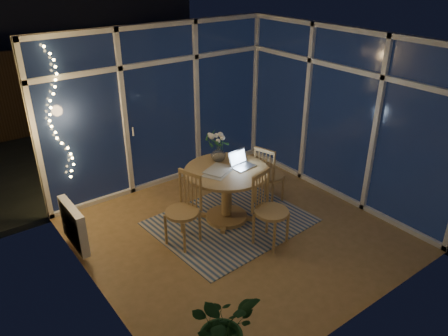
{
  "coord_description": "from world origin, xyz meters",
  "views": [
    {
      "loc": [
        -3.19,
        -3.96,
        3.5
      ],
      "look_at": [
        -0.04,
        0.25,
        0.91
      ],
      "focal_mm": 35.0,
      "sensor_mm": 36.0,
      "label": 1
    }
  ],
  "objects_px": {
    "dining_table": "(227,195)",
    "chair_right": "(270,174)",
    "laptop": "(243,159)",
    "chair_front": "(272,210)",
    "chair_left": "(182,211)",
    "flower_vase": "(218,154)"
  },
  "relations": [
    {
      "from": "chair_right",
      "to": "laptop",
      "type": "bearing_deg",
      "value": 80.75
    },
    {
      "from": "laptop",
      "to": "flower_vase",
      "type": "bearing_deg",
      "value": 105.69
    },
    {
      "from": "dining_table",
      "to": "flower_vase",
      "type": "relative_size",
      "value": 5.64
    },
    {
      "from": "dining_table",
      "to": "laptop",
      "type": "distance_m",
      "value": 0.58
    },
    {
      "from": "dining_table",
      "to": "flower_vase",
      "type": "xyz_separation_m",
      "value": [
        0.08,
        0.31,
        0.51
      ]
    },
    {
      "from": "dining_table",
      "to": "chair_left",
      "type": "distance_m",
      "value": 0.83
    },
    {
      "from": "chair_left",
      "to": "flower_vase",
      "type": "xyz_separation_m",
      "value": [
        0.9,
        0.43,
        0.41
      ]
    },
    {
      "from": "dining_table",
      "to": "flower_vase",
      "type": "bearing_deg",
      "value": 74.77
    },
    {
      "from": "chair_left",
      "to": "chair_front",
      "type": "bearing_deg",
      "value": 35.46
    },
    {
      "from": "chair_right",
      "to": "laptop",
      "type": "distance_m",
      "value": 0.73
    },
    {
      "from": "chair_front",
      "to": "laptop",
      "type": "relative_size",
      "value": 3.17
    },
    {
      "from": "dining_table",
      "to": "chair_front",
      "type": "xyz_separation_m",
      "value": [
        0.11,
        -0.82,
        0.11
      ]
    },
    {
      "from": "laptop",
      "to": "flower_vase",
      "type": "relative_size",
      "value": 1.54
    },
    {
      "from": "dining_table",
      "to": "chair_right",
      "type": "height_order",
      "value": "chair_right"
    },
    {
      "from": "chair_left",
      "to": "chair_front",
      "type": "relative_size",
      "value": 0.99
    },
    {
      "from": "dining_table",
      "to": "chair_right",
      "type": "relative_size",
      "value": 1.21
    },
    {
      "from": "dining_table",
      "to": "chair_front",
      "type": "relative_size",
      "value": 1.16
    },
    {
      "from": "chair_front",
      "to": "laptop",
      "type": "xyz_separation_m",
      "value": [
        0.12,
        0.75,
        0.41
      ]
    },
    {
      "from": "chair_left",
      "to": "laptop",
      "type": "relative_size",
      "value": 3.14
    },
    {
      "from": "laptop",
      "to": "flower_vase",
      "type": "height_order",
      "value": "laptop"
    },
    {
      "from": "dining_table",
      "to": "chair_left",
      "type": "relative_size",
      "value": 1.17
    },
    {
      "from": "chair_right",
      "to": "dining_table",
      "type": "bearing_deg",
      "value": 73.91
    }
  ]
}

